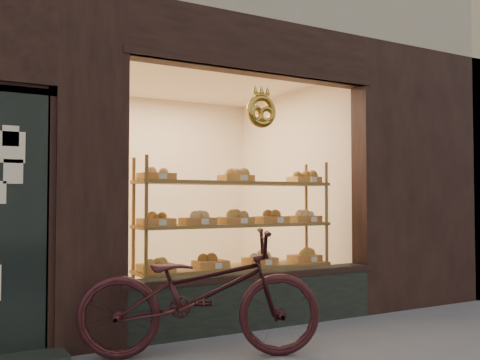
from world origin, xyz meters
TOP-DOWN VIEW (x-y plane):
  - display_shelf at (0.45, 2.55)m, footprint 2.20×0.45m
  - bicycle at (-0.46, 1.48)m, footprint 2.07×1.43m

SIDE VIEW (x-z plane):
  - bicycle at x=-0.46m, z-range 0.00..1.03m
  - display_shelf at x=0.45m, z-range 0.00..1.70m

